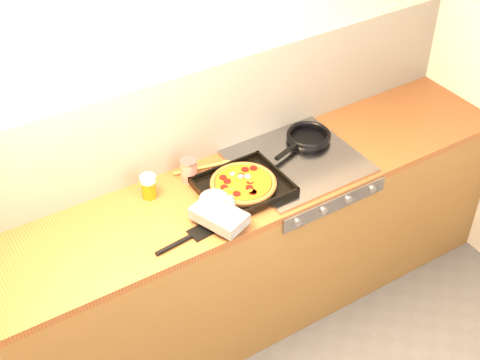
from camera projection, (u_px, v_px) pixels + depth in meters
room_shell at (188, 120)px, 3.17m from camera, size 3.20×3.20×3.20m
counter_run at (222, 260)px, 3.42m from camera, size 3.20×0.62×0.90m
stovetop at (297, 161)px, 3.32m from camera, size 0.60×0.56×0.02m
pizza_on_tray at (236, 192)px, 3.08m from camera, size 0.53×0.46×0.07m
frying_pan at (308, 137)px, 3.43m from camera, size 0.40×0.29×0.04m
tomato_can at (189, 170)px, 3.18m from camera, size 0.09×0.09×0.12m
juice_glass at (149, 186)px, 3.08m from camera, size 0.08×0.08×0.12m
wooden_spoon at (209, 166)px, 3.28m from camera, size 0.30×0.10×0.02m
black_spatula at (185, 239)px, 2.88m from camera, size 0.29×0.09×0.02m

